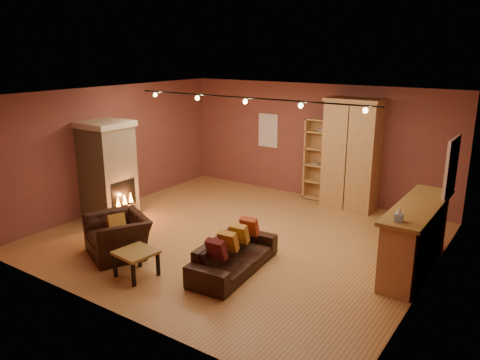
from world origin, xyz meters
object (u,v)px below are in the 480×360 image
Objects in this scene: bookcase at (322,159)px; armchair at (117,229)px; armoire at (351,154)px; loveseat at (234,249)px; coffee_table at (136,255)px; bar_counter at (415,237)px; fireplace at (108,170)px.

armchair is (-1.64, -5.03, -0.53)m from bookcase.
armoire is (0.81, -0.22, 0.26)m from bookcase.
loveseat reaches higher than coffee_table.
bar_counter is 3.72× the size of coffee_table.
bar_counter is 5.14m from armchair.
fireplace is at bearing -139.56° from armoire.
armchair is at bearing -116.99° from armoire.
fireplace is 3.27× the size of coffee_table.
coffee_table is at bearing -33.26° from fireplace.
armoire is at bearing -15.09° from bookcase.
fireplace is at bearing 146.74° from coffee_table.
bar_counter is at bearing 37.34° from coffee_table.
bar_counter is 1.24× the size of loveseat.
fireplace reaches higher than coffee_table.
bookcase is 4.45m from loveseat.
armoire is 5.45m from armchair.
bar_counter is at bearing 9.97° from fireplace.
armoire is at bearing 130.91° from bar_counter.
armchair is 2.02× the size of coffee_table.
bar_counter is at bearing -49.09° from armoire.
armchair is 0.99m from coffee_table.
loveseat is 1.60m from coffee_table.
armoire is (4.14, 3.53, 0.22)m from fireplace.
coffee_table is (0.89, -0.41, -0.11)m from armchair.
armoire reaches higher than bookcase.
armchair is at bearing -108.08° from bookcase.
fireplace is at bearing 167.70° from armchair.
coffee_table is (-3.66, -2.79, -0.21)m from bar_counter.
bookcase is 0.78× the size of armoire.
loveseat is (3.78, -0.64, -0.68)m from fireplace.
fireplace is 0.83× the size of armoire.
bar_counter is (2.10, -2.43, -0.69)m from armoire.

